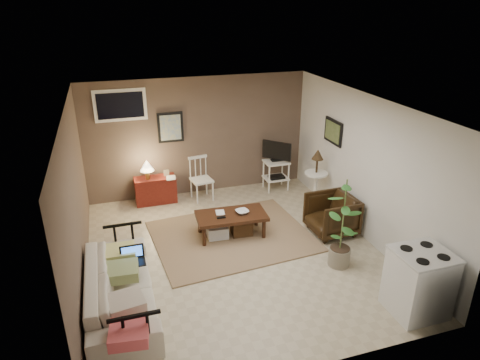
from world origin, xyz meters
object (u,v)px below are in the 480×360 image
object	(u,v)px
sofa	(120,283)
spindle_chair	(201,180)
potted_plant	(343,220)
red_console	(155,188)
stove	(419,282)
side_table	(316,172)
tv_stand	(276,164)
armchair	(332,213)
coffee_table	(231,223)

from	to	relation	value
sofa	spindle_chair	size ratio (longest dim) A/B	2.42
potted_plant	sofa	bearing A→B (deg)	-179.15
red_console	stove	distance (m)	5.12
sofa	side_table	size ratio (longest dim) A/B	1.79
tv_stand	red_console	bearing A→B (deg)	177.33
side_table	stove	size ratio (longest dim) A/B	1.32
spindle_chair	stove	size ratio (longest dim) A/B	0.98
tv_stand	potted_plant	size ratio (longest dim) A/B	0.73
spindle_chair	armchair	size ratio (longest dim) A/B	1.16
coffee_table	spindle_chair	xyz separation A→B (m)	(-0.14, 1.62, 0.16)
armchair	potted_plant	size ratio (longest dim) A/B	0.52
sofa	side_table	distance (m)	4.28
side_table	potted_plant	size ratio (longest dim) A/B	0.82
sofa	red_console	world-z (taller)	red_console
coffee_table	potted_plant	xyz separation A→B (m)	(1.33, -1.32, 0.52)
coffee_table	potted_plant	world-z (taller)	potted_plant
side_table	spindle_chair	bearing A→B (deg)	153.66
side_table	armchair	xyz separation A→B (m)	(-0.20, -1.02, -0.35)
red_console	potted_plant	world-z (taller)	potted_plant
spindle_chair	coffee_table	bearing A→B (deg)	-85.02
armchair	red_console	bearing A→B (deg)	-130.02
coffee_table	armchair	distance (m)	1.74
sofa	potted_plant	distance (m)	3.24
spindle_chair	stove	xyz separation A→B (m)	(1.89, -4.18, 0.03)
armchair	stove	bearing A→B (deg)	-0.73
coffee_table	armchair	size ratio (longest dim) A/B	1.60
stove	red_console	bearing A→B (deg)	123.24
tv_stand	stove	world-z (taller)	tv_stand
coffee_table	stove	size ratio (longest dim) A/B	1.36
coffee_table	sofa	size ratio (longest dim) A/B	0.57
sofa	armchair	size ratio (longest dim) A/B	2.80
spindle_chair	tv_stand	xyz separation A→B (m)	(1.62, -0.01, 0.15)
armchair	side_table	bearing A→B (deg)	166.78
spindle_chair	side_table	xyz separation A→B (m)	(2.03, -1.01, 0.32)
tv_stand	armchair	world-z (taller)	tv_stand
red_console	tv_stand	xyz separation A→B (m)	(2.54, -0.12, 0.24)
coffee_table	tv_stand	distance (m)	2.21
sofa	spindle_chair	xyz separation A→B (m)	(1.75, 2.99, -0.00)
side_table	stove	bearing A→B (deg)	-92.56
coffee_table	armchair	world-z (taller)	armchair
stove	tv_stand	bearing A→B (deg)	93.74
armchair	tv_stand	bearing A→B (deg)	-176.11
sofa	stove	world-z (taller)	stove
red_console	stove	bearing A→B (deg)	-56.76
sofa	tv_stand	distance (m)	4.50
coffee_table	side_table	world-z (taller)	side_table
red_console	spindle_chair	world-z (taller)	red_console
sofa	armchair	distance (m)	3.71
coffee_table	tv_stand	world-z (taller)	tv_stand
coffee_table	sofa	distance (m)	2.34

